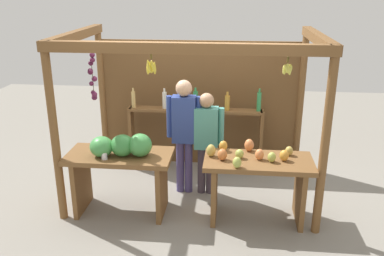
# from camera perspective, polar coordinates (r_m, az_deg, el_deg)

# --- Properties ---
(ground_plane) EXTENTS (12.00, 12.00, 0.00)m
(ground_plane) POSITION_cam_1_polar(r_m,az_deg,el_deg) (6.09, 0.18, -8.37)
(ground_plane) COLOR gray
(ground_plane) RESTS_ON ground
(market_stall) EXTENTS (3.26, 1.98, 2.23)m
(market_stall) POSITION_cam_1_polar(r_m,az_deg,el_deg) (6.02, 0.54, 4.65)
(market_stall) COLOR brown
(market_stall) RESTS_ON ground
(fruit_counter_left) EXTENTS (1.32, 0.64, 1.10)m
(fruit_counter_left) POSITION_cam_1_polar(r_m,az_deg,el_deg) (5.28, -9.74, -4.51)
(fruit_counter_left) COLOR brown
(fruit_counter_left) RESTS_ON ground
(fruit_counter_right) EXTENTS (1.32, 0.65, 0.97)m
(fruit_counter_right) POSITION_cam_1_polar(r_m,az_deg,el_deg) (5.18, 8.80, -6.24)
(fruit_counter_right) COLOR brown
(fruit_counter_right) RESTS_ON ground
(bottle_shelf_unit) EXTENTS (2.09, 0.22, 1.35)m
(bottle_shelf_unit) POSITION_cam_1_polar(r_m,az_deg,el_deg) (6.43, 0.51, 0.82)
(bottle_shelf_unit) COLOR brown
(bottle_shelf_unit) RESTS_ON ground
(vendor_man) EXTENTS (0.48, 0.22, 1.63)m
(vendor_man) POSITION_cam_1_polar(r_m,az_deg,el_deg) (5.65, -1.09, 0.17)
(vendor_man) COLOR #4B427C
(vendor_man) RESTS_ON ground
(vendor_woman) EXTENTS (0.48, 0.20, 1.46)m
(vendor_woman) POSITION_cam_1_polar(r_m,az_deg,el_deg) (5.65, 1.97, -1.05)
(vendor_woman) COLOR #433946
(vendor_woman) RESTS_ON ground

